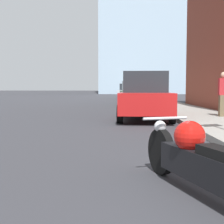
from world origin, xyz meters
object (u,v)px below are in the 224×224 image
Objects in this scene: parked_car_silver at (127,91)px; pedestrian at (223,94)px; motorcycle at (202,161)px; parked_car_green at (133,93)px; parked_car_red at (145,97)px.

pedestrian is (2.89, -23.91, 0.11)m from parked_car_silver.
parked_car_green is (0.11, 19.82, 0.45)m from motorcycle.
motorcycle is 1.56× the size of pedestrian.
pedestrian is at bearing -79.29° from parked_car_silver.
parked_car_red is 2.69× the size of pedestrian.
motorcycle is 19.83m from parked_car_green.
parked_car_green is 12.18m from parked_car_silver.
parked_car_silver is at bearing 70.76° from motorcycle.
pedestrian reaches higher than motorcycle.
pedestrian is at bearing 51.15° from motorcycle.
parked_car_green is at bearing -85.60° from parked_car_silver.
parked_car_red reaches higher than parked_car_green.
parked_car_red is 1.05× the size of parked_car_silver.
parked_car_red is 1.08× the size of parked_car_green.
parked_car_silver is (-0.08, 23.67, 0.00)m from parked_car_red.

